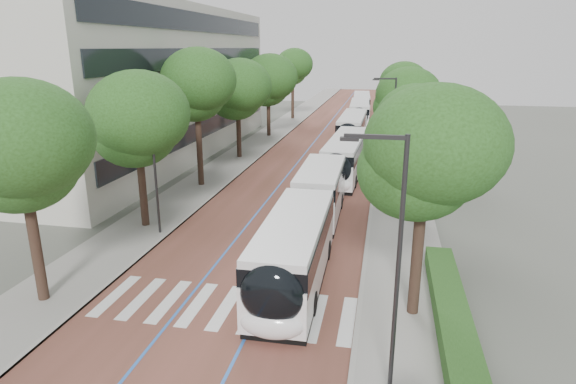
% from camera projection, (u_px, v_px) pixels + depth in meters
% --- Properties ---
extents(ground, '(160.00, 160.00, 0.00)m').
position_uv_depth(ground, '(213.00, 320.00, 18.89)').
color(ground, '#51544C').
rests_on(ground, ground).
extents(road, '(11.00, 140.00, 0.02)m').
position_uv_depth(road, '(331.00, 139.00, 56.41)').
color(road, brown).
rests_on(road, ground).
extents(sidewalk_left, '(4.00, 140.00, 0.12)m').
position_uv_depth(sidewalk_left, '(269.00, 136.00, 57.83)').
color(sidewalk_left, gray).
rests_on(sidewalk_left, ground).
extents(sidewalk_right, '(4.00, 140.00, 0.12)m').
position_uv_depth(sidewalk_right, '(396.00, 140.00, 54.96)').
color(sidewalk_right, gray).
rests_on(sidewalk_right, ground).
extents(kerb_left, '(0.20, 140.00, 0.14)m').
position_uv_depth(kerb_left, '(284.00, 136.00, 57.47)').
color(kerb_left, gray).
rests_on(kerb_left, ground).
extents(kerb_right, '(0.20, 140.00, 0.14)m').
position_uv_depth(kerb_right, '(379.00, 140.00, 55.33)').
color(kerb_right, gray).
rests_on(kerb_right, ground).
extents(zebra_crossing, '(10.55, 3.60, 0.01)m').
position_uv_depth(zebra_crossing, '(226.00, 307.00, 19.78)').
color(zebra_crossing, silver).
rests_on(zebra_crossing, ground).
extents(lane_line_left, '(0.12, 126.00, 0.01)m').
position_uv_depth(lane_line_left, '(317.00, 138.00, 56.71)').
color(lane_line_left, blue).
rests_on(lane_line_left, road).
extents(lane_line_right, '(0.12, 126.00, 0.01)m').
position_uv_depth(lane_line_right, '(345.00, 139.00, 56.10)').
color(lane_line_right, blue).
rests_on(lane_line_right, road).
extents(office_building, '(18.11, 40.00, 14.00)m').
position_uv_depth(office_building, '(120.00, 82.00, 46.86)').
color(office_building, beige).
rests_on(office_building, ground).
extents(hedge, '(1.20, 14.00, 0.80)m').
position_uv_depth(hedge, '(456.00, 335.00, 17.00)').
color(hedge, '#204718').
rests_on(hedge, sidewalk_right).
extents(streetlight_near, '(1.82, 0.20, 8.00)m').
position_uv_depth(streetlight_near, '(393.00, 251.00, 13.42)').
color(streetlight_near, '#28282A').
rests_on(streetlight_near, sidewalk_right).
extents(streetlight_far, '(1.82, 0.20, 8.00)m').
position_uv_depth(streetlight_far, '(391.00, 121.00, 36.87)').
color(streetlight_far, '#28282A').
rests_on(streetlight_far, sidewalk_right).
extents(lamp_post_left, '(0.14, 0.14, 8.00)m').
position_uv_depth(lamp_post_left, '(155.00, 164.00, 26.37)').
color(lamp_post_left, '#28282A').
rests_on(lamp_post_left, sidewalk_left).
extents(trees_left, '(6.36, 60.36, 9.75)m').
position_uv_depth(trees_left, '(231.00, 90.00, 42.91)').
color(trees_left, black).
rests_on(trees_left, ground).
extents(trees_right, '(5.70, 47.41, 8.54)m').
position_uv_depth(trees_right, '(406.00, 105.00, 38.78)').
color(trees_right, black).
rests_on(trees_right, ground).
extents(lead_bus, '(2.81, 18.43, 3.20)m').
position_uv_depth(lead_bus, '(307.00, 222.00, 24.76)').
color(lead_bus, black).
rests_on(lead_bus, ground).
extents(bus_queued_0, '(2.97, 12.48, 3.20)m').
position_uv_depth(bus_queued_0, '(345.00, 158.00, 39.30)').
color(bus_queued_0, white).
rests_on(bus_queued_0, ground).
extents(bus_queued_1, '(2.61, 12.41, 3.20)m').
position_uv_depth(bus_queued_1, '(352.00, 130.00, 52.66)').
color(bus_queued_1, white).
rests_on(bus_queued_1, ground).
extents(bus_queued_2, '(3.06, 12.50, 3.20)m').
position_uv_depth(bus_queued_2, '(359.00, 114.00, 65.04)').
color(bus_queued_2, white).
rests_on(bus_queued_2, ground).
extents(bus_queued_3, '(3.18, 12.51, 3.20)m').
position_uv_depth(bus_queued_3, '(361.00, 104.00, 76.24)').
color(bus_queued_3, white).
rests_on(bus_queued_3, ground).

